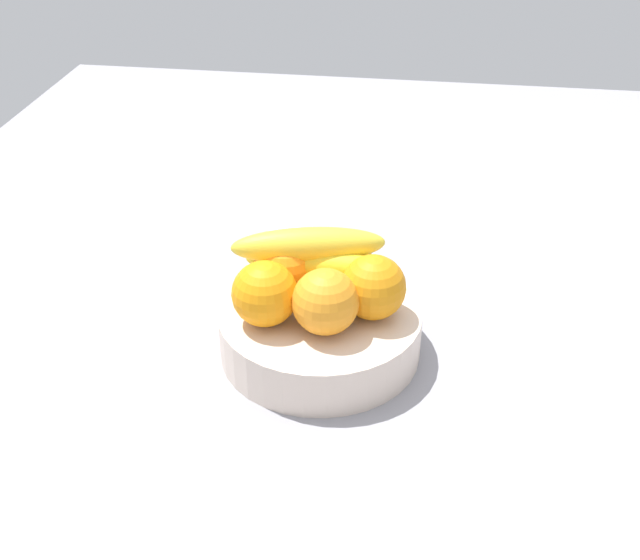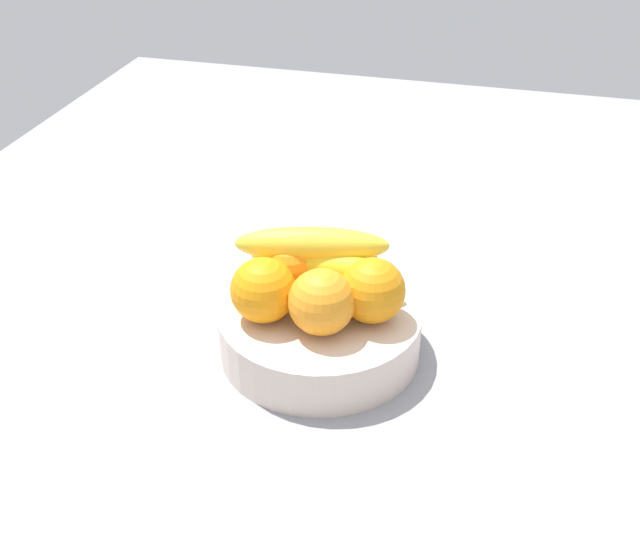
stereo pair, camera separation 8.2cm
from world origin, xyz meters
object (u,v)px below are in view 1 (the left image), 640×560
at_px(orange_back_left, 285,267).
at_px(jar_lid, 289,244).
at_px(orange_front_right, 373,287).
at_px(banana_bunch, 313,263).
at_px(orange_center, 341,259).
at_px(orange_back_right, 265,294).
at_px(fruit_bowl, 320,331).
at_px(orange_front_left, 325,302).

relative_size(orange_back_left, jar_lid, 0.95).
relative_size(orange_front_right, banana_bunch, 0.38).
bearing_deg(banana_bunch, orange_center, 127.82).
distance_m(orange_center, orange_back_right, 0.11).
bearing_deg(banana_bunch, orange_front_right, 66.98).
relative_size(fruit_bowl, orange_front_left, 3.17).
distance_m(orange_center, jar_lid, 0.21).
bearing_deg(banana_bunch, fruit_bowl, 22.22).
bearing_deg(orange_front_right, orange_back_left, -105.31).
xyz_separation_m(fruit_bowl, jar_lid, (-0.22, -0.07, -0.02)).
height_order(orange_front_left, jar_lid, orange_front_left).
bearing_deg(orange_back_left, jar_lid, -170.56).
xyz_separation_m(orange_back_left, jar_lid, (-0.19, -0.03, -0.08)).
height_order(orange_back_right, banana_bunch, banana_bunch).
height_order(orange_back_left, jar_lid, orange_back_left).
height_order(orange_center, orange_back_left, same).
xyz_separation_m(fruit_bowl, orange_center, (-0.05, 0.02, 0.06)).
xyz_separation_m(fruit_bowl, orange_back_right, (0.03, -0.06, 0.06)).
bearing_deg(orange_back_right, orange_front_left, 85.12).
bearing_deg(orange_front_right, orange_front_left, -53.80).
bearing_deg(orange_front_left, orange_back_right, -94.88).
xyz_separation_m(orange_back_right, jar_lid, (-0.25, -0.02, -0.08)).
bearing_deg(banana_bunch, orange_front_left, 19.69).
distance_m(orange_front_left, jar_lid, 0.28).
bearing_deg(banana_bunch, jar_lid, -161.46).
distance_m(orange_front_left, orange_center, 0.09).
bearing_deg(orange_back_left, orange_front_right, 74.69).
bearing_deg(jar_lid, orange_back_right, 4.65).
bearing_deg(orange_back_right, orange_back_left, 168.55).
xyz_separation_m(orange_center, orange_back_right, (0.08, -0.07, 0.00)).
relative_size(fruit_bowl, orange_front_right, 3.17).
relative_size(fruit_bowl, orange_center, 3.17).
relative_size(orange_front_left, orange_front_right, 1.00).
height_order(orange_front_right, orange_center, same).
relative_size(orange_back_right, banana_bunch, 0.38).
relative_size(orange_front_right, jar_lid, 0.95).
bearing_deg(orange_front_left, fruit_bowl, -162.64).
bearing_deg(fruit_bowl, jar_lid, -160.94).
height_order(fruit_bowl, banana_bunch, banana_bunch).
height_order(orange_center, banana_bunch, banana_bunch).
bearing_deg(orange_front_left, orange_front_right, 126.20).
distance_m(fruit_bowl, orange_back_left, 0.08).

